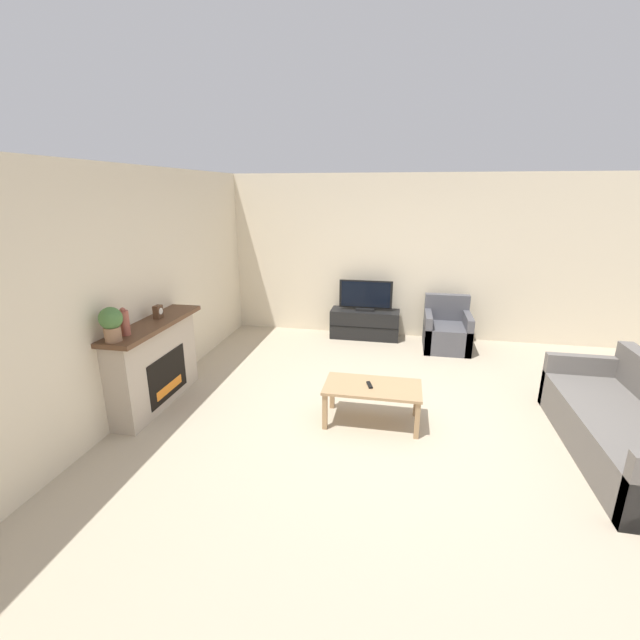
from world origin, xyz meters
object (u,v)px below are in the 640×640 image
(fireplace, at_px, (155,363))
(mantel_vase_left, at_px, (124,322))
(tv_stand, at_px, (365,324))
(coffee_table, at_px, (372,391))
(couch, at_px, (630,431))
(tv, at_px, (366,297))
(mantel_clock, at_px, (158,312))
(remote, at_px, (370,385))
(potted_plant, at_px, (111,322))
(armchair, at_px, (446,332))

(fireplace, xyz_separation_m, mantel_vase_left, (0.02, -0.46, 0.63))
(mantel_vase_left, bearing_deg, tv_stand, 56.90)
(coffee_table, xyz_separation_m, couch, (2.41, -0.19, -0.10))
(tv_stand, bearing_deg, tv, -90.00)
(mantel_clock, bearing_deg, remote, -2.39)
(potted_plant, relative_size, armchair, 0.42)
(mantel_clock, bearing_deg, mantel_vase_left, -90.07)
(potted_plant, bearing_deg, mantel_vase_left, 90.00)
(fireplace, bearing_deg, couch, -1.55)
(couch, bearing_deg, coffee_table, 175.48)
(mantel_vase_left, height_order, couch, mantel_vase_left)
(tv_stand, height_order, tv, tv)
(mantel_clock, height_order, coffee_table, mantel_clock)
(armchair, bearing_deg, mantel_vase_left, -138.81)
(remote, bearing_deg, mantel_vase_left, 174.67)
(mantel_clock, xyz_separation_m, tv, (2.15, 2.69, -0.37))
(fireplace, bearing_deg, armchair, 36.49)
(mantel_vase_left, relative_size, tv, 0.33)
(couch, bearing_deg, tv, 132.78)
(coffee_table, bearing_deg, mantel_clock, 177.81)
(fireplace, bearing_deg, mantel_vase_left, -87.93)
(mantel_clock, bearing_deg, couch, -3.34)
(mantel_clock, height_order, tv, mantel_clock)
(mantel_clock, xyz_separation_m, tv_stand, (2.15, 2.69, -0.85))
(tv_stand, height_order, couch, couch)
(tv_stand, bearing_deg, mantel_clock, -128.65)
(armchair, xyz_separation_m, couch, (1.43, -2.72, 0.00))
(tv, relative_size, couch, 0.42)
(potted_plant, distance_m, coffee_table, 2.72)
(tv, height_order, armchair, tv)
(mantel_vase_left, xyz_separation_m, tv_stand, (2.15, 3.30, -0.91))
(mantel_clock, relative_size, tv, 0.17)
(tv_stand, distance_m, couch, 4.06)
(tv_stand, height_order, coffee_table, tv_stand)
(armchair, height_order, remote, armchair)
(coffee_table, height_order, remote, remote)
(armchair, bearing_deg, mantel_clock, -145.03)
(mantel_vase_left, relative_size, tv_stand, 0.25)
(coffee_table, bearing_deg, mantel_vase_left, -168.30)
(tv_stand, xyz_separation_m, couch, (2.75, -2.98, 0.03))
(mantel_vase_left, distance_m, tv, 3.96)
(fireplace, relative_size, couch, 0.73)
(potted_plant, relative_size, coffee_table, 0.33)
(fireplace, xyz_separation_m, remote, (2.48, 0.05, -0.08))
(remote, bearing_deg, armchair, 51.15)
(mantel_clock, relative_size, potted_plant, 0.44)
(potted_plant, distance_m, armchair, 4.84)
(coffee_table, bearing_deg, remote, -167.23)
(tv, bearing_deg, coffee_table, -83.02)
(fireplace, bearing_deg, remote, 1.16)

